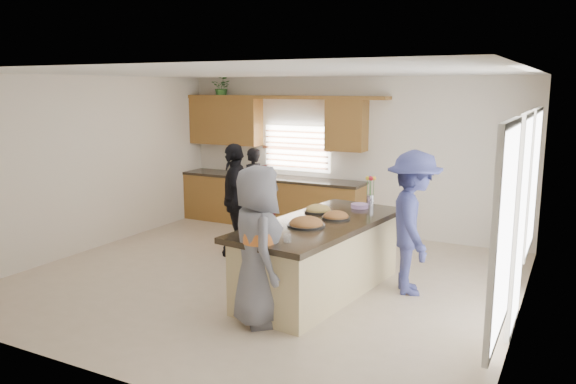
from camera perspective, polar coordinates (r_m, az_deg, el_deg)
The scene contains 18 objects.
floor at distance 7.89m, azimuth -2.34°, elevation -8.76°, with size 6.50×6.50×0.00m, color beige.
room_shell at distance 7.48m, azimuth -2.45°, elevation 5.12°, with size 6.52×6.02×2.81m.
back_cabinetry at distance 10.68m, azimuth -1.90°, elevation 1.44°, with size 4.08×0.66×2.46m.
right_wall_glazing at distance 6.46m, azimuth 22.54°, elevation -1.59°, with size 0.06×4.00×2.25m.
island at distance 7.23m, azimuth 3.27°, elevation -6.82°, with size 1.46×2.82×0.95m.
platter_front at distance 6.83m, azimuth 1.86°, elevation -3.27°, with size 0.46×0.46×0.19m.
platter_mid at distance 7.24m, azimuth 4.89°, elevation -2.51°, with size 0.37×0.37×0.15m.
platter_back at distance 7.60m, azimuth 3.10°, elevation -1.85°, with size 0.38×0.38×0.15m.
salad_bowl at distance 6.12m, azimuth -2.95°, elevation -4.50°, with size 0.36×0.36×0.13m.
clear_cup at distance 6.13m, azimuth -0.07°, elevation -4.75°, with size 0.08×0.08×0.09m, color white.
plate_stack at distance 7.92m, azimuth 7.29°, elevation -1.40°, with size 0.25×0.25×0.06m, color #C696DB.
flower_vase at distance 8.09m, azimuth 8.37°, elevation 0.27°, with size 0.14×0.14×0.42m.
potted_plant at distance 11.20m, azimuth -6.71°, elevation 10.52°, with size 0.38×0.33×0.42m, color #387830.
woman_left_back at distance 10.75m, azimuth -3.66°, elevation 0.56°, with size 0.54×0.35×1.48m, color black.
woman_left_mid at distance 7.72m, azimuth -3.01°, elevation -3.10°, with size 0.77×0.60×1.57m, color maroon.
woman_left_front at distance 8.84m, azimuth -5.39°, elevation -0.73°, with size 1.03×0.43×1.76m, color black.
woman_right_back at distance 7.30m, azimuth 12.60°, elevation -3.06°, with size 1.19×0.68×1.84m, color navy.
woman_right_front at distance 6.21m, azimuth -3.07°, elevation -5.48°, with size 0.88×0.57×1.79m, color slate.
Camera 1 is at (3.73, -6.44, 2.62)m, focal length 35.00 mm.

